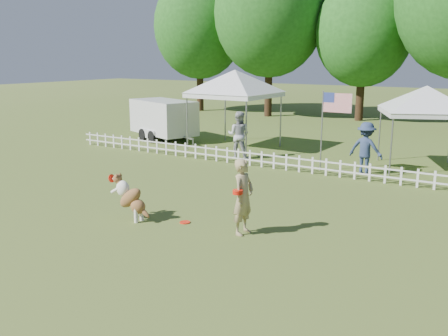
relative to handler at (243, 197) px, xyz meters
The scene contains 14 objects.
ground 1.59m from the handler, 157.48° to the right, with size 120.00×120.00×0.00m, color #3C531A.
picket_fence 6.63m from the handler, 100.70° to the left, with size 22.00×0.08×0.60m, color silver, non-canonical shape.
handler is the anchor object (origin of this frame).
dog 2.95m from the handler, 167.42° to the right, with size 1.11×0.37×1.14m, color brown, non-canonical shape.
frisbee_on_turf 1.82m from the handler, behind, with size 0.26×0.26×0.02m, color red.
canopy_tent_left 11.10m from the handler, 122.11° to the left, with size 3.26×3.26×3.37m, color silver, non-canonical shape.
canopy_tent_right 9.61m from the handler, 77.72° to the left, with size 2.85×2.85×2.94m, color silver, non-canonical shape.
cargo_trailer 13.77m from the handler, 136.60° to the left, with size 4.49×1.97×1.97m, color silver, non-canonical shape.
flag_pole 7.20m from the handler, 97.48° to the left, with size 1.09×0.11×2.85m, color gray, non-canonical shape.
spectator_a 8.78m from the handler, 121.34° to the left, with size 0.92×0.71×1.88m, color #A3A4A9.
spectator_b 7.46m from the handler, 85.61° to the left, with size 1.18×0.68×1.82m, color navy.
tree_far_left 27.32m from the handler, 127.05° to the left, with size 6.60×6.60×11.00m, color #1C4E16, non-canonical shape.
tree_left 23.90m from the handler, 115.97° to the left, with size 7.40×7.40×12.00m, color #1C4E16, non-canonical shape.
tree_center_left 22.75m from the handler, 100.88° to the left, with size 6.00×6.00×9.80m, color #1C4E16, non-canonical shape.
Camera 1 is at (6.70, -8.98, 4.02)m, focal length 40.00 mm.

